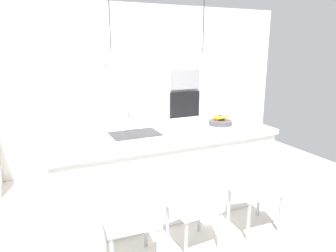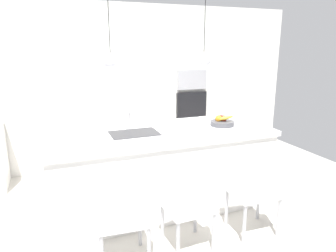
# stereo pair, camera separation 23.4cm
# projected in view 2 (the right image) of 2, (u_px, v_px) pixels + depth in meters

# --- Properties ---
(floor) EXTENTS (6.60, 6.60, 0.00)m
(floor) POSITION_uv_depth(u_px,v_px,m) (161.00, 204.00, 3.96)
(floor) COLOR #BCB7AD
(floor) RESTS_ON ground
(back_wall) EXTENTS (6.00, 0.10, 2.60)m
(back_wall) POSITION_uv_depth(u_px,v_px,m) (126.00, 86.00, 5.13)
(back_wall) COLOR silver
(back_wall) RESTS_ON ground
(kitchen_island) EXTENTS (2.68, 1.07, 0.96)m
(kitchen_island) POSITION_uv_depth(u_px,v_px,m) (160.00, 168.00, 3.84)
(kitchen_island) COLOR white
(kitchen_island) RESTS_ON ground
(sink_basin) EXTENTS (0.56, 0.40, 0.02)m
(sink_basin) POSITION_uv_depth(u_px,v_px,m) (134.00, 134.00, 3.61)
(sink_basin) COLOR #2D2D30
(sink_basin) RESTS_ON kitchen_island
(faucet) EXTENTS (0.02, 0.17, 0.22)m
(faucet) POSITION_uv_depth(u_px,v_px,m) (130.00, 117.00, 3.77)
(faucet) COLOR silver
(faucet) RESTS_ON kitchen_island
(fruit_bowl) EXTENTS (0.30, 0.30, 0.15)m
(fruit_bowl) POSITION_uv_depth(u_px,v_px,m) (222.00, 122.00, 3.96)
(fruit_bowl) COLOR #4C4C51
(fruit_bowl) RESTS_ON kitchen_island
(microwave) EXTENTS (0.54, 0.08, 0.34)m
(microwave) POSITION_uv_depth(u_px,v_px,m) (192.00, 79.00, 5.45)
(microwave) COLOR #9E9EA3
(microwave) RESTS_ON back_wall
(oven) EXTENTS (0.56, 0.08, 0.56)m
(oven) POSITION_uv_depth(u_px,v_px,m) (191.00, 108.00, 5.57)
(oven) COLOR black
(oven) RESTS_ON back_wall
(chair_near) EXTENTS (0.50, 0.49, 0.89)m
(chair_near) POSITION_uv_depth(u_px,v_px,m) (123.00, 215.00, 2.71)
(chair_near) COLOR white
(chair_near) RESTS_ON ground
(chair_middle) EXTENTS (0.46, 0.45, 0.89)m
(chair_middle) POSITION_uv_depth(u_px,v_px,m) (191.00, 203.00, 2.95)
(chair_middle) COLOR white
(chair_middle) RESTS_ON ground
(chair_far) EXTENTS (0.48, 0.43, 0.89)m
(chair_far) POSITION_uv_depth(u_px,v_px,m) (257.00, 189.00, 3.21)
(chair_far) COLOR white
(chair_far) RESTS_ON ground
(pendant_light_left) EXTENTS (0.17, 0.17, 0.77)m
(pendant_light_left) POSITION_uv_depth(u_px,v_px,m) (111.00, 61.00, 3.32)
(pendant_light_left) COLOR silver
(pendant_light_right) EXTENTS (0.17, 0.17, 0.77)m
(pendant_light_right) POSITION_uv_depth(u_px,v_px,m) (204.00, 60.00, 3.71)
(pendant_light_right) COLOR silver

